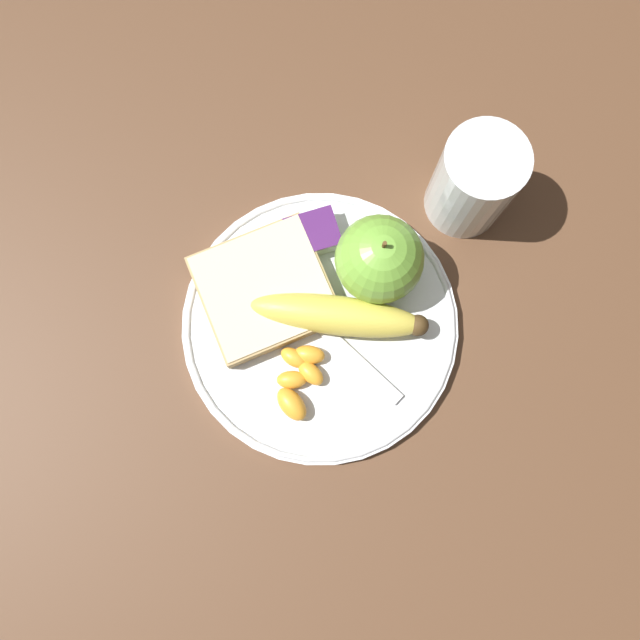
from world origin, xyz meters
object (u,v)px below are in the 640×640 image
(juice_glass, at_px, (473,183))
(plate, at_px, (320,325))
(fork, at_px, (324,331))
(apple, at_px, (379,259))
(bread_slice, at_px, (265,290))
(banana, at_px, (339,316))
(jam_packet, at_px, (313,234))

(juice_glass, bearing_deg, plate, -155.56)
(juice_glass, xyz_separation_m, fork, (-0.17, -0.09, -0.03))
(apple, xyz_separation_m, fork, (-0.06, -0.04, -0.04))
(bread_slice, relative_size, fork, 0.85)
(plate, xyz_separation_m, juice_glass, (0.17, 0.08, 0.04))
(banana, distance_m, bread_slice, 0.08)
(banana, bearing_deg, plate, 175.97)
(bread_slice, relative_size, jam_packet, 2.63)
(jam_packet, bearing_deg, apple, -46.03)
(bread_slice, xyz_separation_m, fork, (0.04, -0.05, -0.01))
(plate, relative_size, bread_slice, 2.07)
(juice_glass, height_order, fork, juice_glass)
(apple, relative_size, bread_slice, 0.71)
(juice_glass, height_order, jam_packet, juice_glass)
(plate, relative_size, fork, 1.76)
(fork, distance_m, jam_packet, 0.09)
(apple, bearing_deg, plate, -153.03)
(plate, xyz_separation_m, bread_slice, (-0.04, 0.04, 0.02))
(juice_glass, xyz_separation_m, banana, (-0.16, -0.08, -0.02))
(plate, height_order, jam_packet, jam_packet)
(plate, height_order, juice_glass, juice_glass)
(apple, bearing_deg, bread_slice, 174.24)
(fork, bearing_deg, plate, -17.27)
(jam_packet, bearing_deg, bread_slice, -146.68)
(plate, bearing_deg, jam_packet, 77.63)
(plate, relative_size, jam_packet, 5.45)
(plate, xyz_separation_m, banana, (0.02, -0.00, 0.02))
(banana, xyz_separation_m, bread_slice, (-0.06, 0.05, -0.01))
(bread_slice, bearing_deg, banana, -37.72)
(apple, bearing_deg, fork, -147.38)
(plate, xyz_separation_m, fork, (0.00, -0.01, 0.01))
(apple, height_order, banana, apple)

